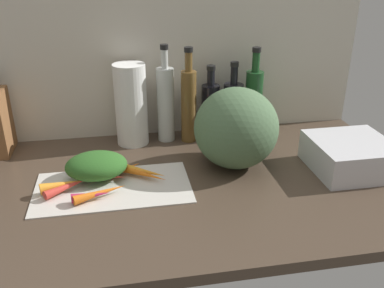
# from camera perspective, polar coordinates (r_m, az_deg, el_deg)

# --- Properties ---
(ground_plane) EXTENTS (1.70, 0.80, 0.03)m
(ground_plane) POSITION_cam_1_polar(r_m,az_deg,el_deg) (1.23, -8.07, -6.07)
(ground_plane) COLOR #47382B
(wall_back) EXTENTS (1.70, 0.03, 0.60)m
(wall_back) POSITION_cam_1_polar(r_m,az_deg,el_deg) (1.48, -9.58, 12.23)
(wall_back) COLOR beige
(wall_back) RESTS_ON ground_plane
(cutting_board) EXTENTS (0.44, 0.24, 0.01)m
(cutting_board) POSITION_cam_1_polar(r_m,az_deg,el_deg) (1.21, -10.66, -5.77)
(cutting_board) COLOR beige
(cutting_board) RESTS_ON ground_plane
(carrot_0) EXTENTS (0.15, 0.11, 0.03)m
(carrot_0) POSITION_cam_1_polar(r_m,az_deg,el_deg) (1.25, -6.88, -3.66)
(carrot_0) COLOR orange
(carrot_0) RESTS_ON cutting_board
(carrot_1) EXTENTS (0.14, 0.11, 0.02)m
(carrot_1) POSITION_cam_1_polar(r_m,az_deg,el_deg) (1.22, -16.24, -5.42)
(carrot_1) COLOR red
(carrot_1) RESTS_ON cutting_board
(carrot_2) EXTENTS (0.10, 0.08, 0.02)m
(carrot_2) POSITION_cam_1_polar(r_m,az_deg,el_deg) (1.27, -9.02, -3.38)
(carrot_2) COLOR orange
(carrot_2) RESTS_ON cutting_board
(carrot_3) EXTENTS (0.11, 0.04, 0.03)m
(carrot_3) POSITION_cam_1_polar(r_m,az_deg,el_deg) (1.15, -13.56, -6.82)
(carrot_3) COLOR #B2264C
(carrot_3) RESTS_ON cutting_board
(carrot_4) EXTENTS (0.15, 0.08, 0.03)m
(carrot_4) POSITION_cam_1_polar(r_m,az_deg,el_deg) (1.16, -12.34, -6.49)
(carrot_4) COLOR orange
(carrot_4) RESTS_ON cutting_board
(carrot_5) EXTENTS (0.16, 0.13, 0.03)m
(carrot_5) POSITION_cam_1_polar(r_m,az_deg,el_deg) (1.24, -7.06, -3.94)
(carrot_5) COLOR orange
(carrot_5) RESTS_ON cutting_board
(carrot_6) EXTENTS (0.12, 0.06, 0.03)m
(carrot_6) POSITION_cam_1_polar(r_m,az_deg,el_deg) (1.22, -17.34, -5.32)
(carrot_6) COLOR orange
(carrot_6) RESTS_ON cutting_board
(carrot_7) EXTENTS (0.14, 0.06, 0.02)m
(carrot_7) POSITION_cam_1_polar(r_m,az_deg,el_deg) (1.24, -12.15, -4.31)
(carrot_7) COLOR red
(carrot_7) RESTS_ON cutting_board
(carrot_greens_pile) EXTENTS (0.18, 0.14, 0.08)m
(carrot_greens_pile) POSITION_cam_1_polar(r_m,az_deg,el_deg) (1.25, -12.86, -2.88)
(carrot_greens_pile) COLOR #2D6023
(carrot_greens_pile) RESTS_ON cutting_board
(winter_squash) EXTENTS (0.26, 0.25, 0.25)m
(winter_squash) POSITION_cam_1_polar(r_m,az_deg,el_deg) (1.28, 6.02, 2.15)
(winter_squash) COLOR #4C6B47
(winter_squash) RESTS_ON ground_plane
(paper_towel_roll) EXTENTS (0.11, 0.11, 0.28)m
(paper_towel_roll) POSITION_cam_1_polar(r_m,az_deg,el_deg) (1.44, -8.27, 5.29)
(paper_towel_roll) COLOR white
(paper_towel_roll) RESTS_ON ground_plane
(bottle_0) EXTENTS (0.06, 0.06, 0.34)m
(bottle_0) POSITION_cam_1_polar(r_m,az_deg,el_deg) (1.45, -3.60, 5.60)
(bottle_0) COLOR silver
(bottle_0) RESTS_ON ground_plane
(bottle_1) EXTENTS (0.05, 0.05, 0.33)m
(bottle_1) POSITION_cam_1_polar(r_m,az_deg,el_deg) (1.44, -0.45, 5.53)
(bottle_1) COLOR brown
(bottle_1) RESTS_ON ground_plane
(bottle_2) EXTENTS (0.06, 0.06, 0.26)m
(bottle_2) POSITION_cam_1_polar(r_m,az_deg,el_deg) (1.51, 2.51, 4.92)
(bottle_2) COLOR black
(bottle_2) RESTS_ON ground_plane
(bottle_3) EXTENTS (0.07, 0.07, 0.27)m
(bottle_3) POSITION_cam_1_polar(r_m,az_deg,el_deg) (1.51, 5.56, 4.86)
(bottle_3) COLOR black
(bottle_3) RESTS_ON ground_plane
(bottle_4) EXTENTS (0.06, 0.06, 0.32)m
(bottle_4) POSITION_cam_1_polar(r_m,az_deg,el_deg) (1.51, 8.34, 5.77)
(bottle_4) COLOR #19421E
(bottle_4) RESTS_ON ground_plane
(dish_rack) EXTENTS (0.23, 0.23, 0.09)m
(dish_rack) POSITION_cam_1_polar(r_m,az_deg,el_deg) (1.36, 20.73, -1.46)
(dish_rack) COLOR silver
(dish_rack) RESTS_ON ground_plane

